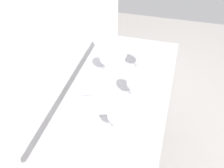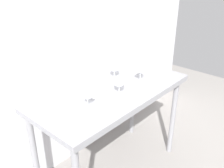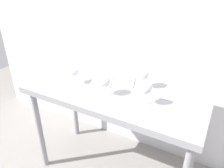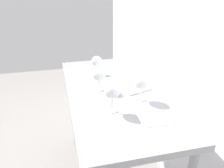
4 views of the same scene
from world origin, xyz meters
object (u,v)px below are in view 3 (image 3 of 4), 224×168
(wine_glass_near_right, at_px, (146,88))
(wine_glass_near_left, at_px, (75,71))
(wine_glass_far_right, at_px, (143,74))
(tasting_sheet_upper, at_px, (174,94))
(tasting_sheet_lower, at_px, (82,74))
(open_notebook, at_px, (113,81))
(wine_glass_near_center, at_px, (105,81))

(wine_glass_near_right, distance_m, wine_glass_near_left, 0.61)
(wine_glass_far_right, bearing_deg, tasting_sheet_upper, 1.93)
(wine_glass_near_right, relative_size, tasting_sheet_lower, 0.77)
(wine_glass_near_left, relative_size, tasting_sheet_lower, 0.68)
(wine_glass_near_left, relative_size, open_notebook, 0.40)
(wine_glass_far_right, xyz_separation_m, open_notebook, (-0.26, -0.01, -0.11))
(open_notebook, height_order, tasting_sheet_lower, open_notebook)
(wine_glass_near_center, distance_m, open_notebook, 0.25)
(tasting_sheet_upper, xyz_separation_m, tasting_sheet_lower, (-0.80, -0.04, 0.00))
(wine_glass_far_right, height_order, open_notebook, wine_glass_far_right)
(tasting_sheet_upper, bearing_deg, wine_glass_near_right, -122.43)
(wine_glass_near_right, relative_size, open_notebook, 0.45)
(tasting_sheet_upper, bearing_deg, wine_glass_near_center, -150.71)
(open_notebook, relative_size, tasting_sheet_upper, 1.94)
(wine_glass_far_right, relative_size, open_notebook, 0.42)
(wine_glass_far_right, distance_m, tasting_sheet_upper, 0.27)
(wine_glass_near_right, height_order, wine_glass_near_left, wine_glass_near_right)
(wine_glass_near_right, relative_size, wine_glass_far_right, 1.06)
(wine_glass_far_right, xyz_separation_m, tasting_sheet_upper, (0.25, 0.01, -0.11))
(wine_glass_near_left, bearing_deg, wine_glass_near_right, -2.03)
(tasting_sheet_lower, bearing_deg, tasting_sheet_upper, -37.19)
(tasting_sheet_upper, height_order, tasting_sheet_lower, same)
(wine_glass_near_center, bearing_deg, tasting_sheet_upper, 28.11)
(open_notebook, bearing_deg, wine_glass_near_center, -94.28)
(wine_glass_near_right, xyz_separation_m, open_notebook, (-0.35, 0.20, -0.12))
(wine_glass_near_left, distance_m, wine_glass_far_right, 0.54)
(wine_glass_near_center, relative_size, open_notebook, 0.41)
(wine_glass_near_center, distance_m, tasting_sheet_lower, 0.42)
(wine_glass_near_right, bearing_deg, wine_glass_far_right, 114.47)
(wine_glass_near_center, height_order, wine_glass_near_right, wine_glass_near_right)
(wine_glass_near_center, height_order, tasting_sheet_lower, wine_glass_near_center)
(wine_glass_near_center, relative_size, tasting_sheet_lower, 0.71)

